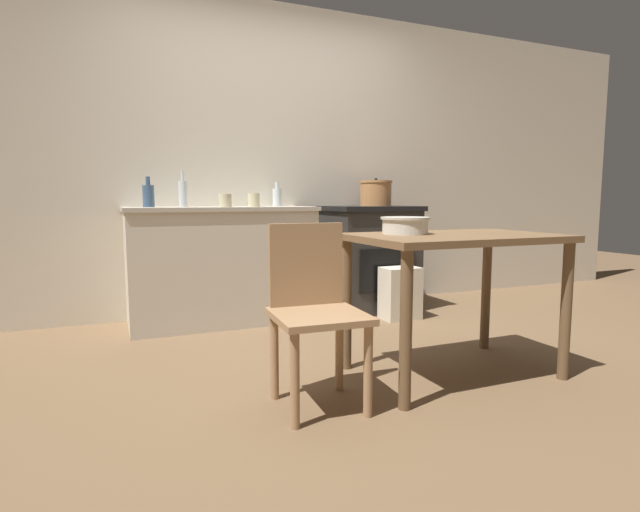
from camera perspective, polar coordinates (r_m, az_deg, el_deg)
ground_plane at (r=2.97m, az=3.38°, el=-12.01°), size 14.00×14.00×0.00m
wall_back at (r=4.30m, az=-6.09°, el=10.90°), size 8.00×0.07×2.55m
counter_cabinet at (r=3.89m, az=-11.17°, el=-0.98°), size 1.40×0.61×0.89m
stove at (r=4.32m, az=5.61°, el=-0.15°), size 0.75×0.64×0.88m
work_table at (r=2.73m, az=15.12°, el=-0.00°), size 1.07×0.69×0.76m
chair at (r=2.29m, az=-0.66°, el=-5.86°), size 0.42×0.42×0.83m
flour_sack at (r=3.99m, az=9.15°, el=-4.21°), size 0.29×0.21×0.41m
stock_pot at (r=4.36m, az=6.39°, el=7.14°), size 0.28×0.28×0.24m
mixing_bowl_large at (r=2.69m, az=9.70°, el=3.57°), size 0.26×0.26×0.09m
bottle_far_left at (r=3.83m, az=-19.02°, el=6.57°), size 0.08×0.08×0.22m
bottle_left at (r=3.88m, az=-15.39°, el=6.95°), size 0.06×0.06×0.27m
bottle_mid_left at (r=4.19m, az=-4.94°, el=6.76°), size 0.07×0.07×0.20m
cup_center_left at (r=3.70m, az=-10.77°, el=6.26°), size 0.09×0.09×0.10m
cup_center at (r=3.88m, az=-7.57°, el=6.36°), size 0.09×0.09×0.10m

